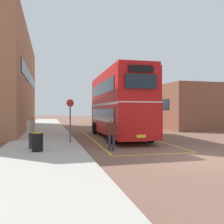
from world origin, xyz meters
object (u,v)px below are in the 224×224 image
Objects in this scene: litter_bin at (37,142)px; pedestrian_waiting_near at (31,130)px; single_deck_bus at (105,113)px; pedestrian_boarding at (112,132)px; bus_stop_sign at (70,116)px; double_decker_bus at (118,104)px.

pedestrian_waiting_near is at bearing 110.03° from litter_bin.
single_deck_bus is 6.08× the size of pedestrian_boarding.
litter_bin is 3.51m from bus_stop_sign.
double_decker_bus reaches higher than litter_bin.
pedestrian_boarding is at bearing -109.19° from double_decker_bus.
single_deck_bus reaches higher than bus_stop_sign.
pedestrian_waiting_near is at bearing -137.63° from bus_stop_sign.
pedestrian_waiting_near is (-9.14, -23.67, -0.58)m from single_deck_bus.
pedestrian_boarding is at bearing -10.67° from pedestrian_waiting_near.
bus_stop_sign is (-1.85, 2.64, 0.76)m from pedestrian_boarding.
double_decker_bus is 6.04m from pedestrian_boarding.
pedestrian_boarding is 3.61m from litter_bin.
pedestrian_boarding is (-5.21, -24.41, -0.72)m from single_deck_bus.
bus_stop_sign is at bearing -142.73° from double_decker_bus.
litter_bin is at bearing -176.62° from pedestrian_boarding.
single_deck_bus reaches higher than litter_bin.
single_deck_bus is 22.89m from bus_stop_sign.
single_deck_bus reaches higher than pedestrian_boarding.
bus_stop_sign is (-3.76, -2.87, -0.84)m from double_decker_bus.
single_deck_bus is 3.85× the size of bus_stop_sign.
double_decker_bus is 7.68m from pedestrian_waiting_near.
litter_bin is at bearing -109.65° from single_deck_bus.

